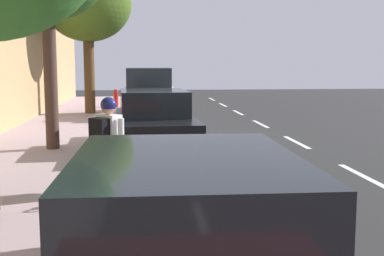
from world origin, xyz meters
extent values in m
plane|color=#292929|center=(0.00, 0.00, 0.00)|extent=(54.46, 54.46, 0.00)
cube|color=#B297A1|center=(3.66, 0.00, 0.07)|extent=(3.18, 34.04, 0.14)
cube|color=gray|center=(1.98, 0.00, 0.07)|extent=(0.16, 34.04, 0.14)
cube|color=white|center=(-3.03, -15.92, 0.00)|extent=(0.14, 2.20, 0.01)
cube|color=white|center=(-3.03, -11.72, 0.00)|extent=(0.14, 2.20, 0.01)
cube|color=white|center=(-3.03, -7.52, 0.00)|extent=(0.14, 2.20, 0.01)
cube|color=white|center=(-3.03, -3.32, 0.00)|extent=(0.14, 2.20, 0.01)
cube|color=white|center=(-3.03, 0.88, 0.00)|extent=(0.14, 2.20, 0.01)
cube|color=white|center=(-3.03, 5.08, 0.00)|extent=(0.14, 2.20, 0.01)
cube|color=white|center=(0.51, 0.00, 0.00)|extent=(0.12, 34.04, 0.01)
cube|color=white|center=(0.90, -5.81, 0.78)|extent=(2.00, 4.74, 0.90)
cube|color=black|center=(0.90, -5.81, 1.61)|extent=(1.74, 3.14, 0.76)
cylinder|color=black|center=(1.80, -4.37, 0.38)|extent=(0.24, 0.76, 0.76)
cylinder|color=black|center=(0.05, -4.33, 0.38)|extent=(0.24, 0.76, 0.76)
cylinder|color=black|center=(1.74, -7.29, 0.38)|extent=(0.24, 0.76, 0.76)
cylinder|color=black|center=(-0.01, -7.25, 0.38)|extent=(0.24, 0.76, 0.76)
cube|color=black|center=(0.92, 2.11, 0.60)|extent=(2.01, 4.49, 0.64)
cube|color=black|center=(0.92, 2.11, 1.22)|extent=(1.66, 2.18, 0.60)
cylinder|color=black|center=(1.65, 3.52, 0.33)|extent=(0.26, 0.67, 0.66)
cylinder|color=black|center=(0.03, 3.43, 0.33)|extent=(0.26, 0.67, 0.66)
cylinder|color=black|center=(1.80, 0.79, 0.33)|extent=(0.26, 0.67, 0.66)
cylinder|color=black|center=(0.19, 0.70, 0.33)|extent=(0.26, 0.67, 0.66)
cube|color=black|center=(0.89, 10.71, 1.22)|extent=(1.58, 2.12, 0.60)
cylinder|color=black|center=(1.68, 9.33, 0.33)|extent=(0.23, 0.66, 0.66)
cylinder|color=black|center=(0.06, 9.35, 0.33)|extent=(0.23, 0.66, 0.66)
torus|color=black|center=(1.10, 6.36, 0.34)|extent=(0.57, 0.44, 0.68)
torus|color=black|center=(1.93, 6.98, 0.34)|extent=(0.57, 0.44, 0.68)
cylinder|color=black|center=(1.41, 6.60, 0.43)|extent=(0.54, 0.41, 0.50)
cylinder|color=black|center=(1.70, 6.81, 0.42)|extent=(0.13, 0.11, 0.47)
cylinder|color=black|center=(1.45, 6.63, 0.65)|extent=(0.61, 0.46, 0.05)
cylinder|color=black|center=(1.80, 6.88, 0.26)|extent=(0.31, 0.24, 0.19)
cylinder|color=black|center=(1.84, 6.91, 0.49)|extent=(0.23, 0.18, 0.33)
cylinder|color=black|center=(1.13, 6.39, 0.50)|extent=(0.11, 0.10, 0.33)
cube|color=black|center=(1.74, 6.84, 0.69)|extent=(0.25, 0.22, 0.05)
cylinder|color=black|center=(1.16, 6.41, 0.72)|extent=(0.30, 0.39, 0.03)
cylinder|color=#C6B284|center=(1.64, 6.29, 0.40)|extent=(0.15, 0.15, 0.80)
cylinder|color=#C6B284|center=(1.79, 6.16, 0.40)|extent=(0.15, 0.15, 0.80)
cube|color=white|center=(1.71, 6.22, 1.08)|extent=(0.44, 0.42, 0.56)
cylinder|color=white|center=(1.52, 6.40, 1.05)|extent=(0.10, 0.10, 0.54)
cylinder|color=white|center=(1.91, 6.05, 1.05)|extent=(0.10, 0.10, 0.54)
sphere|color=tan|center=(1.71, 6.22, 1.47)|extent=(0.22, 0.22, 0.22)
sphere|color=navy|center=(1.71, 6.22, 1.51)|extent=(0.25, 0.25, 0.25)
cube|color=black|center=(1.85, 6.37, 1.10)|extent=(0.34, 0.33, 0.44)
cylinder|color=brown|center=(3.32, -6.61, 1.86)|extent=(0.43, 0.43, 3.44)
ellipsoid|color=#43611D|center=(3.32, -6.61, 4.55)|extent=(3.51, 3.51, 3.03)
cylinder|color=#4A3329|center=(3.32, 2.09, 1.92)|extent=(0.31, 0.31, 3.56)
cylinder|color=red|center=(2.41, -9.31, 0.49)|extent=(0.22, 0.22, 0.70)
sphere|color=red|center=(2.41, -9.31, 0.88)|extent=(0.20, 0.20, 0.20)
camera|label=1|loc=(1.18, 14.08, 2.15)|focal=46.56mm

